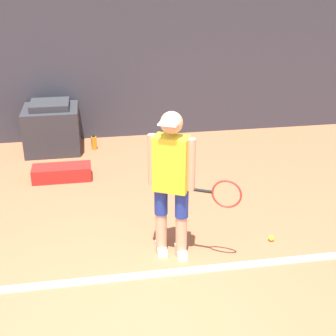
{
  "coord_description": "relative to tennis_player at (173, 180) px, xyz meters",
  "views": [
    {
      "loc": [
        -0.16,
        -2.99,
        2.87
      ],
      "look_at": [
        0.57,
        1.35,
        0.92
      ],
      "focal_mm": 50.0,
      "sensor_mm": 36.0,
      "label": 1
    }
  ],
  "objects": [
    {
      "name": "equipment_bag",
      "position": [
        -1.23,
        2.1,
        -0.77
      ],
      "size": [
        0.83,
        0.33,
        0.2
      ],
      "color": "#B2231E",
      "rests_on": "ground_plane"
    },
    {
      "name": "tennis_player",
      "position": [
        0.0,
        0.0,
        0.0
      ],
      "size": [
        0.86,
        0.5,
        1.58
      ],
      "rotation": [
        0.0,
        0.0,
        -0.46
      ],
      "color": "tan",
      "rests_on": "ground_plane"
    },
    {
      "name": "water_bottle",
      "position": [
        -0.75,
        3.2,
        -0.76
      ],
      "size": [
        0.09,
        0.09,
        0.24
      ],
      "color": "orange",
      "rests_on": "ground_plane"
    },
    {
      "name": "tennis_ball",
      "position": [
        1.14,
        0.07,
        -0.84
      ],
      "size": [
        0.07,
        0.07,
        0.07
      ],
      "color": "#D1E533",
      "rests_on": "ground_plane"
    },
    {
      "name": "covered_chair",
      "position": [
        -1.41,
        3.29,
        -0.49
      ],
      "size": [
        0.87,
        0.82,
        0.82
      ],
      "color": "#333338",
      "rests_on": "ground_plane"
    },
    {
      "name": "court_baseline",
      "position": [
        -0.58,
        -0.33,
        -0.87
      ],
      "size": [
        21.6,
        0.1,
        0.01
      ],
      "color": "white",
      "rests_on": "ground_plane"
    },
    {
      "name": "back_wall",
      "position": [
        -0.58,
        3.8,
        0.6
      ],
      "size": [
        24.0,
        0.1,
        2.96
      ],
      "color": "#383842",
      "rests_on": "ground_plane"
    }
  ]
}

